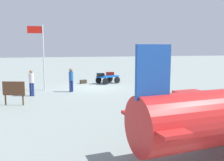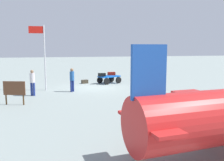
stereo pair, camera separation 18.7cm
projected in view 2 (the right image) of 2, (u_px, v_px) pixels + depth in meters
name	position (u px, v px, depth m)	size (l,w,h in m)	color
ground_plane	(95.00, 87.00, 18.95)	(120.00, 120.00, 0.00)	gray
luggage_cart	(109.00, 78.00, 21.08)	(2.10, 1.75, 0.66)	blue
suitcase_dark	(111.00, 74.00, 21.49)	(0.65, 0.42, 0.27)	maroon
suitcase_tan	(102.00, 75.00, 20.63)	(0.62, 0.39, 0.26)	black
suitcase_grey	(85.00, 82.00, 21.07)	(0.60, 0.44, 0.31)	#3B3427
worker_lead	(72.00, 78.00, 17.02)	(0.43, 0.43, 1.65)	navy
worker_trailing	(32.00, 81.00, 15.61)	(0.45, 0.45, 1.66)	navy
flagpole	(43.00, 51.00, 17.39)	(1.07, 0.10, 4.64)	silver
signboard	(14.00, 90.00, 13.14)	(1.16, 0.42, 1.28)	#4C3319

